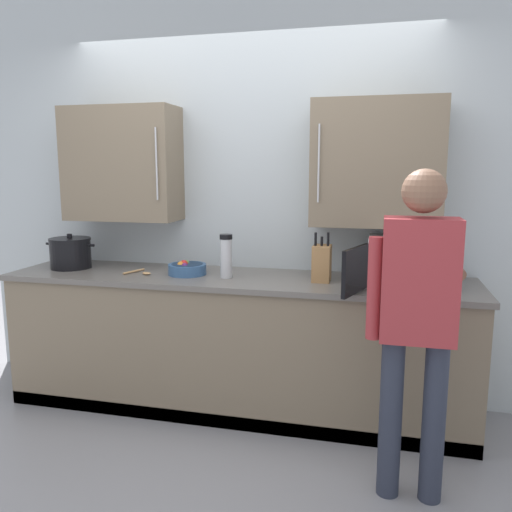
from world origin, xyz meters
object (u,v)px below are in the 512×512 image
thermos_flask (226,256)px  person_figure (417,309)px  microwave_oven (405,261)px  knife_block (322,263)px  stock_pot (71,253)px  wooden_spoon (141,272)px  fruit_bowl (187,268)px

thermos_flask → person_figure: (1.14, -0.68, -0.09)m
microwave_oven → thermos_flask: size_ratio=2.61×
knife_block → thermos_flask: bearing=-176.0°
stock_pot → wooden_spoon: (0.57, -0.07, -0.10)m
microwave_oven → stock_pot: bearing=-179.3°
knife_block → thermos_flask: 0.61m
wooden_spoon → stock_pot: bearing=172.7°
wooden_spoon → fruit_bowl: bearing=10.1°
stock_pot → wooden_spoon: 0.59m
fruit_bowl → person_figure: bearing=-26.8°
microwave_oven → person_figure: bearing=-87.8°
stock_pot → person_figure: bearing=-17.7°
knife_block → person_figure: bearing=-53.9°
person_figure → microwave_oven: bearing=92.2°
microwave_oven → wooden_spoon: (-1.70, -0.10, -0.13)m
microwave_oven → knife_block: size_ratio=2.37×
person_figure → fruit_bowl: bearing=153.2°
fruit_bowl → wooden_spoon: (-0.31, -0.05, -0.03)m
knife_block → fruit_bowl: 0.90m
microwave_oven → thermos_flask: same height
wooden_spoon → person_figure: size_ratio=0.12×
microwave_oven → stock_pot: microwave_oven is taller
microwave_oven → fruit_bowl: size_ratio=2.92×
fruit_bowl → person_figure: person_figure is taller
thermos_flask → person_figure: person_figure is taller
thermos_flask → fruit_bowl: size_ratio=1.12×
fruit_bowl → knife_block: bearing=0.4°
microwave_oven → wooden_spoon: 1.71m
person_figure → wooden_spoon: bearing=159.0°
stock_pot → thermos_flask: bearing=-2.7°
fruit_bowl → stock_pot: bearing=178.8°
knife_block → thermos_flask: (-0.61, -0.04, 0.03)m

